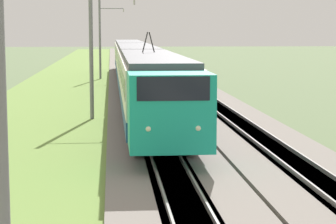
{
  "coord_description": "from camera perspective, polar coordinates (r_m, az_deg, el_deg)",
  "views": [
    {
      "loc": [
        -1.72,
        1.99,
        5.04
      ],
      "look_at": [
        21.09,
        0.0,
        2.17
      ],
      "focal_mm": 70.0,
      "sensor_mm": 36.0,
      "label": 1
    }
  ],
  "objects": [
    {
      "name": "ballast_main",
      "position": [
        51.99,
        -2.77,
        1.74
      ],
      "size": [
        240.0,
        4.4,
        0.3
      ],
      "color": "gray",
      "rests_on": "ground"
    },
    {
      "name": "ballast_adjacent",
      "position": [
        52.36,
        2.2,
        1.78
      ],
      "size": [
        240.0,
        4.4,
        0.3
      ],
      "color": "gray",
      "rests_on": "ground"
    },
    {
      "name": "track_main",
      "position": [
        51.98,
        -2.77,
        1.75
      ],
      "size": [
        240.0,
        1.57,
        0.45
      ],
      "color": "#4C4238",
      "rests_on": "ground"
    },
    {
      "name": "track_adjacent",
      "position": [
        52.36,
        2.2,
        1.79
      ],
      "size": [
        240.0,
        1.57,
        0.45
      ],
      "color": "#4C4238",
      "rests_on": "ground"
    },
    {
      "name": "grass_verge",
      "position": [
        52.1,
        -9.22,
        1.56
      ],
      "size": [
        240.0,
        9.26,
        0.12
      ],
      "color": "olive",
      "rests_on": "ground"
    },
    {
      "name": "passenger_train",
      "position": [
        51.93,
        -2.79,
        4.12
      ],
      "size": [
        61.44,
        2.97,
        4.95
      ],
      "rotation": [
        0.0,
        0.0,
        3.14
      ],
      "color": "#19A88E",
      "rests_on": "ground"
    },
    {
      "name": "catenary_mast_near",
      "position": [
        6.3,
        -14.2,
        -1.71
      ],
      "size": [
        0.22,
        2.56,
        7.92
      ],
      "color": "slate",
      "rests_on": "ground"
    },
    {
      "name": "catenary_mast_mid",
      "position": [
        36.5,
        -6.61,
        5.42
      ],
      "size": [
        0.22,
        2.56,
        7.67
      ],
      "color": "slate",
      "rests_on": "ground"
    },
    {
      "name": "catenary_mast_far",
      "position": [
        66.81,
        -5.9,
        6.38
      ],
      "size": [
        0.22,
        2.56,
        8.11
      ],
      "color": "slate",
      "rests_on": "ground"
    }
  ]
}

